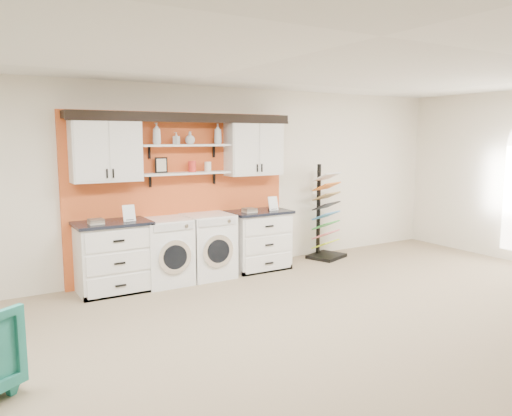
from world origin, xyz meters
TOP-DOWN VIEW (x-y plane):
  - floor at (0.00, 0.00)m, footprint 10.00×10.00m
  - ceiling at (0.00, 0.00)m, footprint 10.00×10.00m
  - wall_back at (0.00, 4.00)m, footprint 10.00×0.00m
  - accent_panel at (0.00, 3.96)m, footprint 3.40×0.07m
  - upper_cabinet_left at (-1.13, 3.79)m, footprint 0.90×0.35m
  - upper_cabinet_right at (1.13, 3.79)m, footprint 0.90×0.35m
  - shelf_lower at (0.00, 3.80)m, footprint 1.32×0.28m
  - shelf_upper at (0.00, 3.80)m, footprint 1.32×0.28m
  - crown_molding at (0.00, 3.81)m, footprint 3.30×0.41m
  - picture_frame at (-0.35, 3.85)m, footprint 0.18×0.02m
  - canister_red at (0.10, 3.80)m, footprint 0.11×0.11m
  - canister_cream at (0.35, 3.80)m, footprint 0.10×0.10m
  - base_cabinet_left at (-1.13, 3.64)m, footprint 0.97×0.66m
  - base_cabinet_right at (1.13, 3.64)m, footprint 0.94×0.66m
  - washer at (-0.39, 3.64)m, footprint 0.66×0.71m
  - dryer at (0.26, 3.64)m, footprint 0.67×0.71m
  - sample_rack at (2.49, 3.67)m, footprint 0.71×0.65m
  - soap_bottle_a at (-0.42, 3.80)m, footprint 0.13×0.13m
  - soap_bottle_b at (-0.13, 3.80)m, footprint 0.11×0.11m
  - soap_bottle_c at (0.07, 3.80)m, footprint 0.18×0.18m
  - soap_bottle_d at (0.52, 3.80)m, footprint 0.16×0.16m

SIDE VIEW (x-z plane):
  - floor at x=0.00m, z-range 0.00..0.00m
  - base_cabinet_right at x=1.13m, z-range 0.00..0.92m
  - washer at x=-0.39m, z-range 0.00..0.93m
  - dryer at x=0.26m, z-range 0.00..0.94m
  - base_cabinet_left at x=-1.13m, z-range 0.00..0.95m
  - sample_rack at x=2.49m, z-range -0.28..1.31m
  - accent_panel at x=0.00m, z-range 0.00..2.40m
  - wall_back at x=0.00m, z-range -3.60..6.40m
  - shelf_lower at x=0.00m, z-range 1.52..1.54m
  - canister_cream at x=0.35m, z-range 1.54..1.69m
  - canister_red at x=0.10m, z-range 1.54..1.71m
  - picture_frame at x=-0.35m, z-range 1.54..1.77m
  - upper_cabinet_left at x=-1.13m, z-range 1.46..2.30m
  - upper_cabinet_right at x=1.13m, z-range 1.46..2.30m
  - shelf_upper at x=0.00m, z-range 1.92..1.94m
  - soap_bottle_b at x=-0.13m, z-range 1.95..2.11m
  - soap_bottle_c at x=0.07m, z-range 1.94..2.13m
  - soap_bottle_a at x=-0.42m, z-range 1.94..2.24m
  - soap_bottle_d at x=0.52m, z-range 1.95..2.24m
  - crown_molding at x=0.00m, z-range 2.26..2.39m
  - ceiling at x=0.00m, z-range 2.80..2.80m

